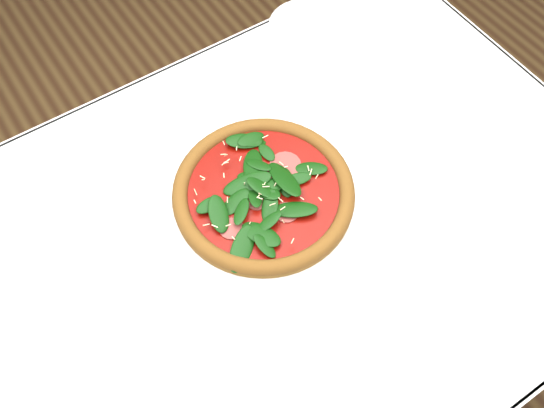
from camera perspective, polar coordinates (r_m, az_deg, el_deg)
ground at (r=1.64m, az=-0.50°, el=-15.51°), size 6.00×6.00×0.00m
dining_table at (r=1.03m, az=-0.77°, el=-5.88°), size 1.21×0.81×0.75m
plate at (r=0.97m, az=-0.79°, el=0.64°), size 0.34×0.34×0.01m
pizza at (r=0.95m, az=-0.80°, el=1.24°), size 0.31×0.31×0.04m
saucer_far at (r=1.22m, az=3.31°, el=16.39°), size 0.15×0.15×0.01m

